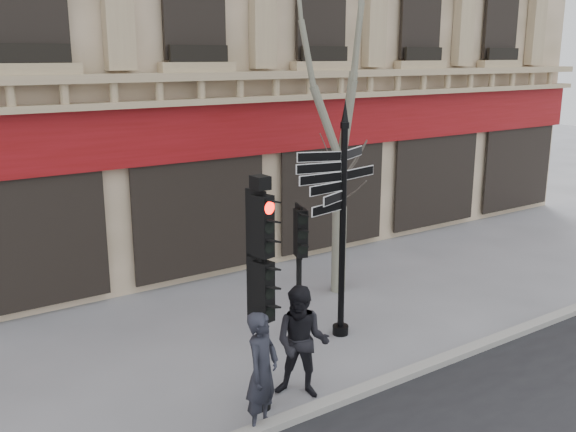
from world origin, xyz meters
The scene contains 8 objects.
ground centered at (0.00, 0.00, 0.00)m, with size 80.00×80.00×0.00m, color slate.
kerb centered at (0.00, -1.40, 0.06)m, with size 80.00×0.25×0.12m, color gray.
fingerpost centered at (0.79, 0.59, 3.05)m, with size 1.97×1.97×4.54m.
traffic_signal_main centered at (-1.92, -0.84, 2.31)m, with size 0.45×0.36×3.66m.
traffic_signal_secondary centered at (0.30, 1.31, 1.71)m, with size 0.49×0.41×2.45m.
plane_tree centered at (2.25, 2.47, 5.43)m, with size 2.91×2.91×7.74m.
pedestrian_a centered at (-2.21, -1.30, 0.91)m, with size 0.66×0.43×1.81m, color black.
pedestrian_b centered at (-1.19, -0.86, 0.92)m, with size 0.89×0.70×1.84m, color black.
Camera 1 is at (-6.66, -8.38, 5.31)m, focal length 40.00 mm.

